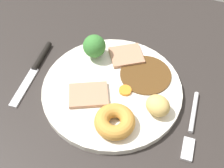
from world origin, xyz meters
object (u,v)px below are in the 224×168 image
object	(u,v)px
roast_potato_left	(158,104)
carrot_coin_front	(125,90)
meat_slice_under	(126,55)
fork	(191,126)
meat_slice_main	(89,95)
yorkshire_pudding	(115,121)
knife	(36,67)
dinner_plate	(112,89)
broccoli_floret	(94,46)

from	to	relation	value
roast_potato_left	carrot_coin_front	distance (cm)	7.63
meat_slice_under	fork	xyz separation A→B (cm)	(-17.06, 12.10, -1.41)
meat_slice_main	fork	distance (cm)	20.70
yorkshire_pudding	fork	xyz separation A→B (cm)	(-13.46, -5.38, -2.39)
meat_slice_main	knife	distance (cm)	15.06
meat_slice_under	fork	size ratio (longest dim) A/B	0.46
fork	dinner_plate	bearing A→B (deg)	-102.85
carrot_coin_front	dinner_plate	bearing A→B (deg)	-1.99
meat_slice_main	broccoli_floret	bearing A→B (deg)	-74.14
meat_slice_main	fork	bearing A→B (deg)	-177.70
dinner_plate	meat_slice_main	distance (cm)	5.30
meat_slice_main	meat_slice_under	size ratio (longest dim) A/B	1.10
dinner_plate	roast_potato_left	distance (cm)	10.59
meat_slice_under	broccoli_floret	size ratio (longest dim) A/B	1.25
knife	carrot_coin_front	bearing A→B (deg)	84.64
roast_potato_left	carrot_coin_front	bearing A→B (deg)	-15.48
carrot_coin_front	fork	size ratio (longest dim) A/B	0.17
meat_slice_main	fork	xyz separation A→B (cm)	(-20.64, -0.83, -1.41)
carrot_coin_front	knife	distance (cm)	20.96
broccoli_floret	fork	xyz separation A→B (cm)	(-23.67, 9.83, -4.07)
dinner_plate	meat_slice_main	world-z (taller)	meat_slice_main
broccoli_floret	fork	size ratio (longest dim) A/B	0.36
dinner_plate	broccoli_floret	distance (cm)	10.28
roast_potato_left	carrot_coin_front	world-z (taller)	roast_potato_left
broccoli_floret	knife	world-z (taller)	broccoli_floret
meat_slice_main	broccoli_floret	xyz separation A→B (cm)	(3.03, -10.66, 2.66)
yorkshire_pudding	roast_potato_left	bearing A→B (deg)	-136.22
meat_slice_main	meat_slice_under	world-z (taller)	same
dinner_plate	meat_slice_under	bearing A→B (deg)	-89.97
yorkshire_pudding	carrot_coin_front	distance (cm)	8.30
carrot_coin_front	broccoli_floret	bearing A→B (deg)	-36.49
carrot_coin_front	broccoli_floret	distance (cm)	12.12
roast_potato_left	knife	xyz separation A→B (cm)	(28.11, -2.32, -2.80)
broccoli_floret	knife	bearing A→B (deg)	30.32
meat_slice_under	knife	bearing A→B (deg)	26.39
meat_slice_under	knife	xyz separation A→B (cm)	(18.04, 8.95, -1.35)
fork	knife	world-z (taller)	knife
dinner_plate	roast_potato_left	world-z (taller)	roast_potato_left
knife	roast_potato_left	bearing A→B (deg)	80.81
broccoli_floret	fork	world-z (taller)	broccoli_floret
meat_slice_under	meat_slice_main	bearing A→B (deg)	74.51
meat_slice_under	broccoli_floret	bearing A→B (deg)	18.92
meat_slice_main	roast_potato_left	xyz separation A→B (cm)	(-13.65, -1.65, 1.45)
meat_slice_main	carrot_coin_front	distance (cm)	7.41
meat_slice_under	carrot_coin_front	size ratio (longest dim) A/B	2.74
dinner_plate	fork	bearing A→B (deg)	170.29
fork	knife	distance (cm)	35.24
yorkshire_pudding	knife	size ratio (longest dim) A/B	0.41
yorkshire_pudding	broccoli_floret	world-z (taller)	broccoli_floret
roast_potato_left	carrot_coin_front	size ratio (longest dim) A/B	1.87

